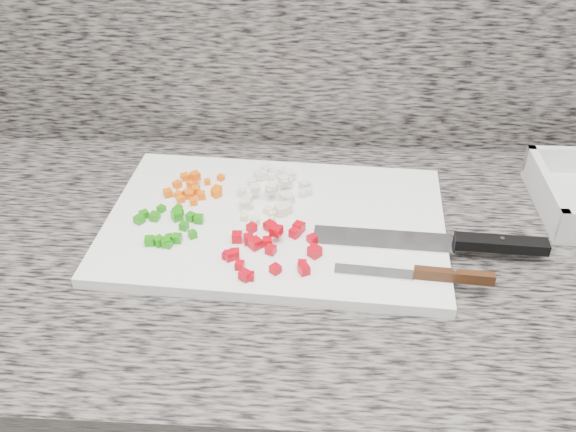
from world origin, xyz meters
The scene contains 9 objects.
countertop centered at (0.00, 1.44, 0.88)m, with size 3.96×0.64×0.04m, color #68625C.
cutting_board centered at (-0.06, 1.48, 0.91)m, with size 0.50×0.33×0.02m, color white.
carrot_pile centered at (-0.20, 1.54, 0.92)m, with size 0.09×0.09×0.02m.
onion_pile centered at (-0.07, 1.54, 0.93)m, with size 0.12×0.13×0.03m.
green_pepper_pile centered at (-0.22, 1.44, 0.92)m, with size 0.10×0.10×0.01m.
red_pepper_pile centered at (-0.07, 1.40, 0.92)m, with size 0.14×0.13×0.02m.
garlic_pile centered at (-0.09, 1.48, 0.92)m, with size 0.06×0.05×0.01m.
chef_knife centered at (0.20, 1.43, 0.92)m, with size 0.33×0.06×0.02m.
paring_knife centered at (0.15, 1.35, 0.92)m, with size 0.21×0.03×0.02m.
Camera 1 is at (-0.00, 0.70, 1.48)m, focal length 40.00 mm.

